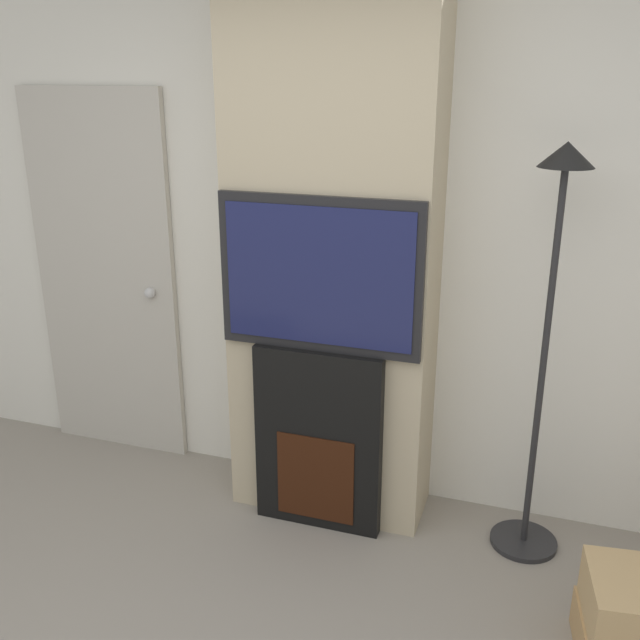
{
  "coord_description": "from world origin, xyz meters",
  "views": [
    {
      "loc": [
        0.97,
        -1.27,
        2.13
      ],
      "look_at": [
        0.0,
        1.61,
        1.06
      ],
      "focal_mm": 40.0,
      "sensor_mm": 36.0,
      "label": 1
    }
  ],
  "objects": [
    {
      "name": "wall_back",
      "position": [
        0.0,
        2.03,
        1.35
      ],
      "size": [
        6.0,
        0.06,
        2.7
      ],
      "color": "silver",
      "rests_on": "ground_plane"
    },
    {
      "name": "chimney_breast",
      "position": [
        0.0,
        1.81,
        1.35
      ],
      "size": [
        0.96,
        0.39,
        2.7
      ],
      "color": "#BCAD8E",
      "rests_on": "ground_plane"
    },
    {
      "name": "fireplace",
      "position": [
        0.0,
        1.61,
        0.46
      ],
      "size": [
        0.62,
        0.15,
        0.92
      ],
      "color": "black",
      "rests_on": "ground_plane"
    },
    {
      "name": "television",
      "position": [
        0.0,
        1.61,
        1.27
      ],
      "size": [
        0.94,
        0.07,
        0.71
      ],
      "color": "black",
      "rests_on": "fireplace"
    },
    {
      "name": "floor_lamp",
      "position": [
        0.98,
        1.73,
        1.17
      ],
      "size": [
        0.31,
        0.31,
        1.86
      ],
      "color": "#262628",
      "rests_on": "ground_plane"
    },
    {
      "name": "entry_door",
      "position": [
        -1.38,
        1.97,
        1.02
      ],
      "size": [
        0.86,
        0.09,
        2.05
      ],
      "color": "#BCB7AD",
      "rests_on": "ground_plane"
    }
  ]
}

